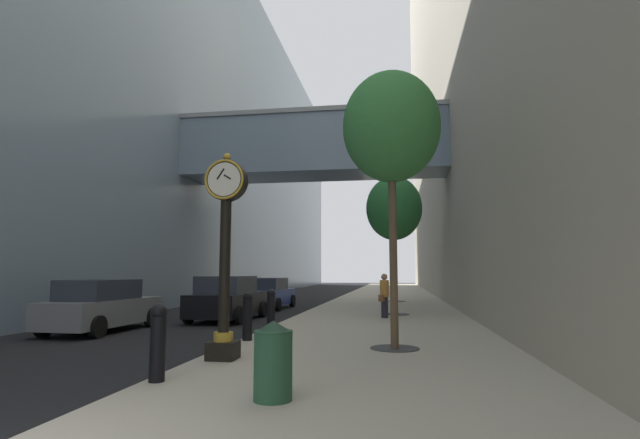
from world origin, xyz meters
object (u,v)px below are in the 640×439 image
bollard_nearest (158,341)px  street_tree_near (391,128)px  street_tree_mid_near (394,209)px  pedestrian_walking (384,295)px  car_black_far (228,299)px  car_grey_near (102,306)px  car_blue_mid (267,294)px  street_clock (225,244)px  street_tree_mid_far (395,215)px  trash_bin (273,359)px  bollard_third (248,315)px  bollard_fourth (271,308)px

bollard_nearest → street_tree_near: size_ratio=0.19×
street_tree_mid_near → pedestrian_walking: street_tree_mid_near is taller
car_black_far → car_grey_near: bearing=-123.7°
car_black_far → street_tree_mid_near: bearing=18.0°
car_blue_mid → car_black_far: bearing=-89.5°
bollard_nearest → street_tree_near: bearing=46.9°
street_clock → street_tree_mid_near: size_ratio=0.73×
street_tree_mid_near → street_tree_mid_far: size_ratio=0.88×
street_tree_near → street_tree_mid_far: 17.93m
pedestrian_walking → bollard_nearest: bearing=-106.1°
street_tree_mid_near → street_tree_near: bearing=-90.0°
bollard_nearest → street_tree_mid_far: street_tree_mid_far is taller
street_clock → pedestrian_walking: street_clock is taller
bollard_nearest → street_tree_mid_far: bearing=80.5°
street_tree_mid_far → trash_bin: bearing=-94.0°
trash_bin → pedestrian_walking: (1.19, 12.10, 0.32)m
car_grey_near → street_tree_near: bearing=-17.6°
car_blue_mid → trash_bin: bearing=-74.6°
trash_bin → car_blue_mid: car_blue_mid is taller
bollard_third → trash_bin: size_ratio=1.15×
pedestrian_walking → car_black_far: 5.99m
pedestrian_walking → car_black_far: bearing=-175.3°
street_tree_near → pedestrian_walking: 8.51m
street_tree_near → car_black_far: size_ratio=1.47×
trash_bin → car_black_far: 12.56m
bollard_fourth → bollard_third: bearing=-90.0°
street_clock → street_tree_mid_far: size_ratio=0.64×
street_clock → bollard_fourth: (-0.34, 4.99, -1.63)m
car_blue_mid → car_black_far: 5.95m
trash_bin → car_black_far: (-4.78, 11.62, 0.14)m
car_grey_near → car_blue_mid: (2.63, 9.97, -0.02)m
pedestrian_walking → car_black_far: (-5.97, -0.49, -0.18)m
bollard_fourth → street_tree_mid_near: bearing=58.0°
pedestrian_walking → bollard_third: bearing=-116.2°
trash_bin → car_black_far: size_ratio=0.24×
bollard_fourth → street_tree_mid_near: size_ratio=0.21×
bollard_nearest → street_tree_mid_far: 22.61m
bollard_third → bollard_fourth: (0.00, 2.34, 0.00)m
bollard_nearest → car_blue_mid: size_ratio=0.27×
trash_bin → bollard_nearest: bearing=158.9°
bollard_nearest → pedestrian_walking: pedestrian_walking is taller
street_tree_near → car_black_far: bearing=132.7°
street_tree_near → car_blue_mid: street_tree_near is taller
street_tree_mid_near → car_black_far: street_tree_mid_near is taller
bollard_nearest → street_tree_near: (3.67, 3.92, 4.44)m
street_clock → street_tree_mid_near: street_tree_mid_near is taller
bollard_fourth → car_black_far: size_ratio=0.27×
car_blue_mid → street_tree_mid_near: bearing=-31.1°
street_tree_mid_near → pedestrian_walking: 3.82m
street_clock → car_black_far: size_ratio=0.94×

